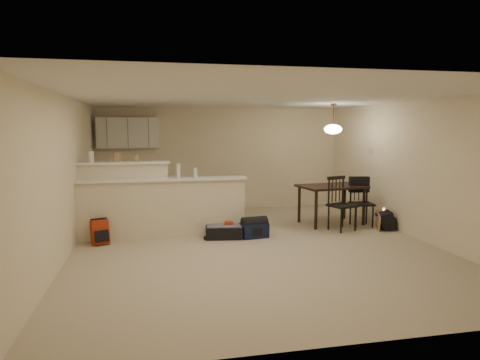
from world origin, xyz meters
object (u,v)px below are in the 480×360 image
object	(u,v)px
dining_chair_near	(342,204)
dining_chair_far	(362,202)
suitcase	(224,232)
black_daypack	(386,221)
pendant_lamp	(333,129)
navy_duffel	(254,230)
red_backpack	(100,232)
dining_table	(331,190)

from	to	relation	value
dining_chair_near	dining_chair_far	distance (m)	0.62
dining_chair_far	suitcase	xyz separation A→B (m)	(-2.92, -0.37, -0.38)
black_daypack	dining_chair_near	bearing A→B (deg)	100.08
pendant_lamp	dining_chair_near	world-z (taller)	pendant_lamp
dining_chair_far	black_daypack	world-z (taller)	dining_chair_far
suitcase	navy_duffel	distance (m)	0.56
dining_chair_far	red_backpack	world-z (taller)	dining_chair_far
black_daypack	suitcase	bearing A→B (deg)	106.24
suitcase	navy_duffel	world-z (taller)	navy_duffel
dining_chair_near	navy_duffel	distance (m)	1.87
dining_table	dining_chair_near	bearing A→B (deg)	-101.67
dining_chair_near	suitcase	bearing A→B (deg)	163.61
dining_chair_near	navy_duffel	size ratio (longest dim) A/B	2.16
suitcase	black_daypack	distance (m)	3.27
pendant_lamp	navy_duffel	xyz separation A→B (m)	(-1.85, -0.79, -1.86)
dining_table	dining_chair_far	xyz separation A→B (m)	(0.52, -0.33, -0.22)
pendant_lamp	suitcase	size ratio (longest dim) A/B	0.93
pendant_lamp	dining_chair_near	distance (m)	1.58
dining_table	black_daypack	bearing A→B (deg)	-47.46
pendant_lamp	dining_chair_far	xyz separation A→B (m)	(0.52, -0.33, -1.50)
dining_table	pendant_lamp	size ratio (longest dim) A/B	2.29
red_backpack	black_daypack	xyz separation A→B (m)	(5.44, 0.00, -0.04)
pendant_lamp	dining_chair_near	xyz separation A→B (m)	(-0.03, -0.60, -1.46)
dining_table	red_backpack	xyz separation A→B (m)	(-4.58, -0.70, -0.50)
dining_chair_far	pendant_lamp	bearing A→B (deg)	153.44
dining_chair_far	black_daypack	size ratio (longest dim) A/B	2.58
dining_chair_far	red_backpack	bearing A→B (deg)	-169.92
dining_chair_far	black_daypack	xyz separation A→B (m)	(0.35, -0.37, -0.32)
pendant_lamp	navy_duffel	bearing A→B (deg)	-156.74
dining_chair_near	suitcase	distance (m)	2.41
pendant_lamp	black_daypack	xyz separation A→B (m)	(0.87, -0.70, -1.82)
navy_duffel	black_daypack	distance (m)	2.72
suitcase	black_daypack	bearing A→B (deg)	8.35
dining_table	navy_duffel	xyz separation A→B (m)	(-1.85, -0.79, -0.58)
dining_table	red_backpack	world-z (taller)	dining_table
black_daypack	dining_table	bearing A→B (deg)	67.41
pendant_lamp	navy_duffel	size ratio (longest dim) A/B	1.27
dining_chair_near	navy_duffel	xyz separation A→B (m)	(-1.82, -0.19, -0.39)
suitcase	red_backpack	xyz separation A→B (m)	(-2.18, 0.00, 0.10)
dining_table	black_daypack	distance (m)	1.24
red_backpack	navy_duffel	distance (m)	2.73
suitcase	navy_duffel	size ratio (longest dim) A/B	1.36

